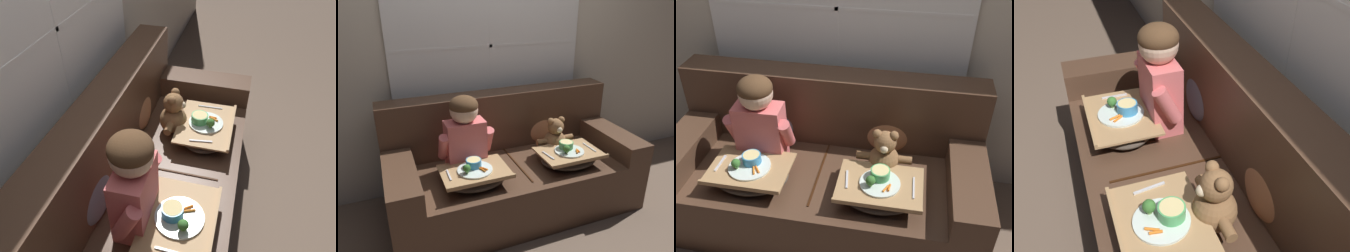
{
  "view_description": "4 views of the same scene",
  "coord_description": "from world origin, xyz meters",
  "views": [
    {
      "loc": [
        -1.33,
        -0.39,
        1.9
      ],
      "look_at": [
        0.04,
        -0.02,
        0.75
      ],
      "focal_mm": 35.0,
      "sensor_mm": 36.0,
      "label": 1
    },
    {
      "loc": [
        -0.94,
        -2.13,
        1.7
      ],
      "look_at": [
        -0.07,
        0.01,
        0.74
      ],
      "focal_mm": 35.0,
      "sensor_mm": 36.0,
      "label": 2
    },
    {
      "loc": [
        0.48,
        -1.82,
        2.06
      ],
      "look_at": [
        0.13,
        0.06,
        0.72
      ],
      "focal_mm": 42.0,
      "sensor_mm": 36.0,
      "label": 3
    },
    {
      "loc": [
        1.36,
        -0.44,
        1.75
      ],
      "look_at": [
        -0.14,
        0.07,
        0.56
      ],
      "focal_mm": 42.0,
      "sensor_mm": 36.0,
      "label": 4
    }
  ],
  "objects": [
    {
      "name": "throw_pillow_behind_child",
      "position": [
        -0.39,
        0.27,
        0.59
      ],
      "size": [
        0.35,
        0.17,
        0.37
      ],
      "color": "slate",
      "rests_on": "couch"
    },
    {
      "name": "teddy_bear",
      "position": [
        0.39,
        0.03,
        0.56
      ],
      "size": [
        0.34,
        0.23,
        0.31
      ],
      "color": "brown",
      "rests_on": "couch"
    },
    {
      "name": "couch",
      "position": [
        0.0,
        0.07,
        0.32
      ],
      "size": [
        1.98,
        0.9,
        0.91
      ],
      "color": "#4C3323",
      "rests_on": "ground_plane"
    },
    {
      "name": "throw_pillow_behind_teddy",
      "position": [
        0.39,
        0.27,
        0.59
      ],
      "size": [
        0.34,
        0.16,
        0.35
      ],
      "color": "#B2754C",
      "rests_on": "couch"
    },
    {
      "name": "wall_back_with_window",
      "position": [
        0.0,
        0.57,
        1.3
      ],
      "size": [
        8.0,
        0.08,
        2.6
      ],
      "color": "beige",
      "rests_on": "ground_plane"
    },
    {
      "name": "lap_tray_child",
      "position": [
        -0.39,
        -0.19,
        0.48
      ],
      "size": [
        0.48,
        0.36,
        0.18
      ],
      "color": "#473D33",
      "rests_on": "child_figure"
    },
    {
      "name": "child_figure",
      "position": [
        -0.39,
        0.03,
        0.75
      ],
      "size": [
        0.42,
        0.21,
        0.59
      ],
      "color": "#DB6666",
      "rests_on": "couch"
    },
    {
      "name": "lap_tray_teddy",
      "position": [
        0.39,
        -0.19,
        0.48
      ],
      "size": [
        0.48,
        0.36,
        0.18
      ],
      "color": "#473D33",
      "rests_on": "teddy_bear"
    },
    {
      "name": "ground_plane",
      "position": [
        0.0,
        0.0,
        0.0
      ],
      "size": [
        14.0,
        14.0,
        0.0
      ],
      "primitive_type": "plane",
      "color": "brown"
    }
  ]
}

